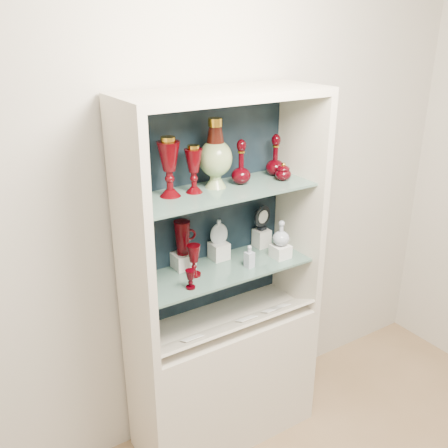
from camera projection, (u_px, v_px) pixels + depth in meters
wall_back at (201, 193)px, 2.57m from camera, size 3.50×0.02×2.80m
cabinet_base at (224, 377)px, 2.79m from camera, size 1.00×0.40×0.75m
cabinet_back_panel at (204, 208)px, 2.58m from camera, size 0.98×0.02×1.15m
cabinet_side_left at (132, 241)px, 2.19m from camera, size 0.04×0.40×1.15m
cabinet_side_right at (300, 202)px, 2.67m from camera, size 0.04×0.40×1.15m
cabinet_top_cap at (224, 94)px, 2.21m from camera, size 1.00×0.40×0.04m
shelf_lower at (222, 269)px, 2.55m from camera, size 0.92×0.34×0.01m
shelf_upper at (222, 191)px, 2.39m from camera, size 0.92×0.34×0.01m
label_ledge at (235, 325)px, 2.55m from camera, size 0.92×0.17×0.09m
label_card_0 at (246, 319)px, 2.58m from camera, size 0.10×0.06×0.03m
label_card_1 at (280, 307)px, 2.68m from camera, size 0.10×0.06×0.03m
label_card_2 at (192, 338)px, 2.42m from camera, size 0.10×0.06×0.03m
label_card_3 at (271, 310)px, 2.66m from camera, size 0.10×0.06×0.03m
pedestal_lamp_left at (169, 167)px, 2.25m from camera, size 0.14×0.14×0.28m
pedestal_lamp_right at (194, 169)px, 2.31m from camera, size 0.11×0.11×0.23m
enamel_urn at (215, 153)px, 2.37m from camera, size 0.21×0.21×0.33m
ruby_decanter_a at (241, 159)px, 2.43m from camera, size 0.13×0.13×0.25m
ruby_decanter_b at (276, 154)px, 2.58m from camera, size 0.12×0.12×0.23m
lidded_bowl at (283, 171)px, 2.52m from camera, size 0.11×0.11×0.09m
cobalt_goblet at (144, 275)px, 2.27m from camera, size 0.10×0.10×0.20m
ruby_goblet_tall at (194, 260)px, 2.44m from camera, size 0.08×0.08×0.16m
ruby_goblet_small at (190, 279)px, 2.34m from camera, size 0.05×0.05×0.10m
riser_ruby_pitcher at (183, 260)px, 2.54m from camera, size 0.10×0.10×0.08m
ruby_pitcher at (182, 238)px, 2.49m from camera, size 0.14×0.10×0.17m
clear_square_bottle at (249, 256)px, 2.54m from camera, size 0.05×0.05×0.12m
riser_flat_flask at (219, 251)px, 2.64m from camera, size 0.09×0.09×0.09m
flat_flask at (219, 231)px, 2.59m from camera, size 0.10×0.06×0.13m
riser_clear_round_decanter at (280, 251)px, 2.65m from camera, size 0.09×0.09×0.07m
clear_round_decanter at (281, 234)px, 2.61m from camera, size 0.11×0.11×0.13m
riser_cameo_medallion at (262, 238)px, 2.78m from camera, size 0.08×0.08×0.10m
cameo_medallion at (262, 218)px, 2.73m from camera, size 0.13×0.07×0.14m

